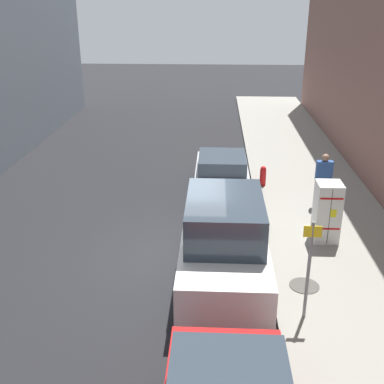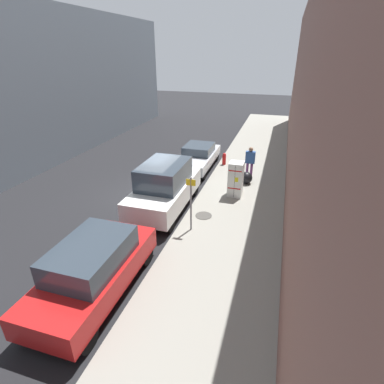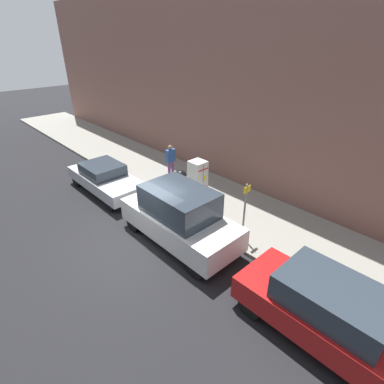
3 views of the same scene
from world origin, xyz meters
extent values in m
plane|color=black|center=(0.00, 0.00, 0.00)|extent=(80.00, 80.00, 0.00)
cube|color=gray|center=(-4.36, 0.00, 0.07)|extent=(4.05, 44.00, 0.13)
cube|color=#7F564C|center=(-7.16, 0.00, 4.56)|extent=(1.55, 39.60, 9.12)
cube|color=silver|center=(-4.05, -1.01, 0.98)|extent=(0.67, 0.70, 1.69)
cube|color=black|center=(-4.05, -0.66, 0.98)|extent=(0.01, 0.01, 1.60)
cube|color=yellow|center=(-4.13, -0.65, 1.10)|extent=(0.16, 0.01, 0.22)
cube|color=red|center=(-4.05, -0.66, 1.52)|extent=(0.61, 0.01, 0.05)
cube|color=red|center=(-4.05, -0.66, 0.64)|extent=(0.61, 0.01, 0.05)
cylinder|color=#47443F|center=(-3.12, 1.38, 0.14)|extent=(0.70, 0.70, 0.02)
cylinder|color=slate|center=(-2.91, 2.55, 1.24)|extent=(0.07, 0.07, 2.22)
cube|color=yellow|center=(-2.91, 2.57, 2.15)|extent=(0.36, 0.02, 0.24)
cylinder|color=red|center=(-2.69, -5.15, 0.43)|extent=(0.22, 0.22, 0.60)
sphere|color=red|center=(-2.69, -5.15, 0.75)|extent=(0.20, 0.20, 0.20)
sphere|color=black|center=(-4.39, -2.61, 0.45)|extent=(0.63, 0.63, 0.63)
cylinder|color=#7A3D7F|center=(-4.54, -3.41, 0.57)|extent=(0.14, 0.14, 0.87)
cylinder|color=#7A3D7F|center=(-4.31, -3.41, 0.57)|extent=(0.14, 0.14, 0.87)
cube|color=#2D5193|center=(-4.43, -3.41, 1.32)|extent=(0.51, 0.22, 0.65)
sphere|color=#8C664C|center=(-4.43, -3.41, 1.77)|extent=(0.23, 0.23, 0.23)
cube|color=silver|center=(-1.22, -4.40, 0.62)|extent=(1.83, 4.51, 0.55)
cube|color=#2D3842|center=(-1.22, -4.63, 1.15)|extent=(1.61, 1.90, 0.50)
cylinder|color=black|center=(-2.00, -2.74, 0.35)|extent=(0.22, 0.69, 0.69)
cylinder|color=black|center=(-0.43, -2.74, 0.35)|extent=(0.22, 0.69, 0.69)
cylinder|color=black|center=(-2.00, -6.06, 0.35)|extent=(0.22, 0.69, 0.69)
cylinder|color=black|center=(-0.43, -6.06, 0.35)|extent=(0.22, 0.69, 0.69)
cube|color=silver|center=(-1.22, 0.98, 0.78)|extent=(2.00, 4.70, 0.85)
cube|color=#2D3842|center=(-1.22, 0.98, 1.68)|extent=(1.76, 2.58, 0.95)
cylinder|color=black|center=(-2.09, 2.72, 0.36)|extent=(0.22, 0.72, 0.72)
cylinder|color=black|center=(-0.34, 2.72, 0.36)|extent=(0.22, 0.72, 0.72)
cylinder|color=black|center=(-2.09, -0.76, 0.36)|extent=(0.22, 0.72, 0.72)
cylinder|color=black|center=(-0.34, -0.76, 0.36)|extent=(0.22, 0.72, 0.72)
cube|color=red|center=(-1.22, 6.48, 0.70)|extent=(1.89, 4.55, 0.70)
cube|color=#2D3842|center=(-1.22, 6.48, 1.40)|extent=(1.66, 2.50, 0.70)
cylinder|color=black|center=(-2.03, 8.15, 0.35)|extent=(0.22, 0.71, 0.71)
cylinder|color=black|center=(-0.40, 8.15, 0.35)|extent=(0.22, 0.71, 0.71)
cylinder|color=black|center=(-2.03, 4.81, 0.35)|extent=(0.22, 0.71, 0.71)
cylinder|color=black|center=(-0.40, 4.81, 0.35)|extent=(0.22, 0.71, 0.71)
camera|label=1|loc=(-0.97, 11.12, 6.41)|focal=45.00mm
camera|label=2|loc=(-5.84, 12.13, 6.51)|focal=28.00mm
camera|label=3|loc=(4.65, 7.88, 6.85)|focal=28.00mm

